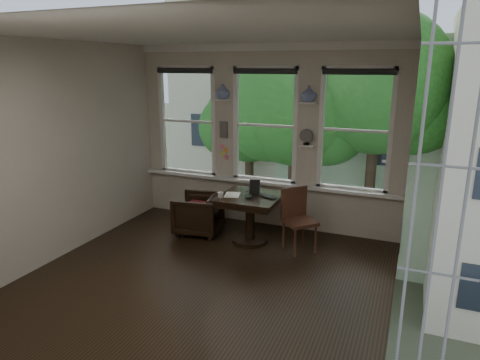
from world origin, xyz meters
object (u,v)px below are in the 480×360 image
at_px(side_chair_right, 300,221).
at_px(armchair_left, 198,214).
at_px(table, 250,219).
at_px(mug, 220,195).
at_px(laptop, 265,197).

bearing_deg(side_chair_right, armchair_left, 133.15).
height_order(table, mug, mug).
relative_size(armchair_left, mug, 7.52).
bearing_deg(table, laptop, -2.40).
bearing_deg(table, armchair_left, 178.47).
distance_m(armchair_left, mug, 0.78).
distance_m(armchair_left, side_chair_right, 1.71).
xyz_separation_m(side_chair_right, mug, (-1.16, -0.25, 0.33)).
relative_size(armchair_left, side_chair_right, 0.77).
bearing_deg(table, side_chair_right, -1.87).
relative_size(table, side_chair_right, 0.98).
bearing_deg(armchair_left, side_chair_right, 79.32).
xyz_separation_m(armchair_left, side_chair_right, (1.70, -0.05, 0.14)).
distance_m(side_chair_right, laptop, 0.62).
bearing_deg(side_chair_right, laptop, 133.21).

